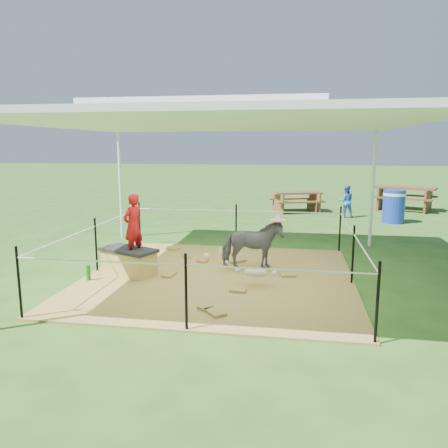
% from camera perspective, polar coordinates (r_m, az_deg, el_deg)
% --- Properties ---
extents(ground, '(90.00, 90.00, 0.00)m').
position_cam_1_polar(ground, '(7.68, -0.74, -7.05)').
color(ground, '#2D5919').
rests_on(ground, ground).
extents(hay_patch, '(4.60, 4.60, 0.03)m').
position_cam_1_polar(hay_patch, '(7.67, -0.74, -6.94)').
color(hay_patch, brown).
rests_on(hay_patch, ground).
extents(canopy_tent, '(6.30, 6.30, 2.90)m').
position_cam_1_polar(canopy_tent, '(7.34, -0.79, 13.45)').
color(canopy_tent, silver).
rests_on(canopy_tent, ground).
extents(rope_fence, '(4.54, 4.54, 1.00)m').
position_cam_1_polar(rope_fence, '(7.51, -0.75, -2.35)').
color(rope_fence, black).
rests_on(rope_fence, ground).
extents(straw_bale, '(1.04, 0.80, 0.41)m').
position_cam_1_polar(straw_bale, '(7.92, -12.30, -4.96)').
color(straw_bale, '#B39A41').
rests_on(straw_bale, hay_patch).
extents(dark_cloth, '(1.12, 0.88, 0.05)m').
position_cam_1_polar(dark_cloth, '(7.86, -12.36, -3.32)').
color(dark_cloth, black).
rests_on(dark_cloth, straw_bale).
extents(woman, '(0.41, 0.48, 1.12)m').
position_cam_1_polar(woman, '(7.72, -11.82, 0.50)').
color(woman, red).
rests_on(woman, straw_bale).
extents(green_bottle, '(0.10, 0.10, 0.26)m').
position_cam_1_polar(green_bottle, '(7.77, -17.30, -6.09)').
color(green_bottle, '#176616').
rests_on(green_bottle, hay_patch).
extents(pony, '(1.18, 0.76, 0.92)m').
position_cam_1_polar(pony, '(7.97, 3.70, -2.78)').
color(pony, '#515156').
rests_on(pony, hay_patch).
extents(pink_hat, '(0.29, 0.29, 0.13)m').
position_cam_1_polar(pink_hat, '(7.86, 3.75, 0.95)').
color(pink_hat, '#FF93C1').
rests_on(pink_hat, pony).
extents(foal, '(0.96, 0.54, 0.53)m').
position_cam_1_polar(foal, '(7.08, 4.18, -6.06)').
color(foal, beige).
rests_on(foal, hay_patch).
extents(trash_barrel, '(0.65, 0.65, 0.98)m').
position_cam_1_polar(trash_barrel, '(13.91, 21.29, 2.15)').
color(trash_barrel, '#1635AA').
rests_on(trash_barrel, ground).
extents(picnic_table_near, '(1.97, 1.69, 0.69)m').
position_cam_1_polar(picnic_table_near, '(15.39, 9.41, 2.88)').
color(picnic_table_near, brown).
rests_on(picnic_table_near, ground).
extents(picnic_table_far, '(2.39, 2.11, 0.82)m').
position_cam_1_polar(picnic_table_far, '(16.87, 22.54, 3.10)').
color(picnic_table_far, '#54321C').
rests_on(picnic_table_far, ground).
extents(distant_person, '(0.55, 0.45, 1.04)m').
position_cam_1_polar(distant_person, '(14.47, 15.63, 2.88)').
color(distant_person, blue).
rests_on(distant_person, ground).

